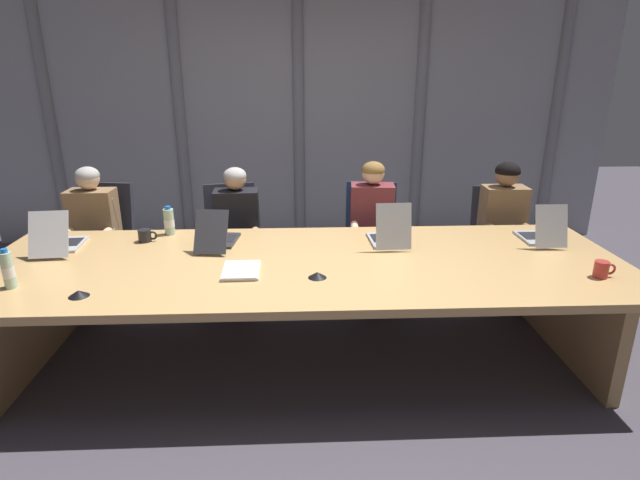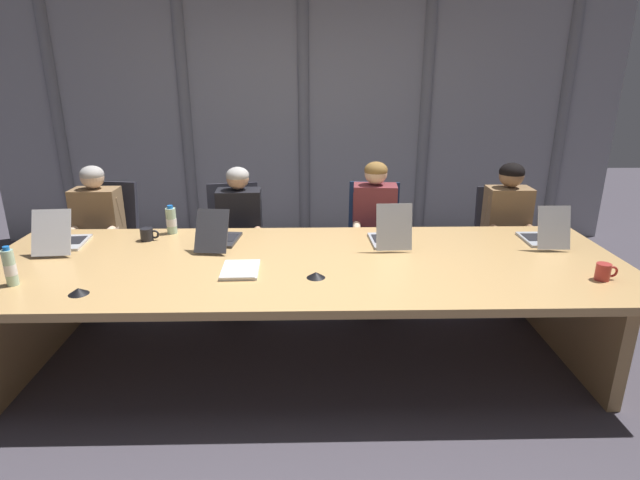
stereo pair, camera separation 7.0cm
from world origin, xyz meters
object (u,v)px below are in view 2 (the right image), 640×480
at_px(water_bottle_secondary, 10,268).
at_px(water_bottle_primary, 171,221).
at_px(laptop_right_mid, 543,236).
at_px(person_center, 374,227).
at_px(office_chair_left_mid, 236,256).
at_px(person_right_mid, 509,226).
at_px(laptop_left_mid, 219,237).
at_px(spiral_notepad, 240,270).
at_px(office_chair_right_mid, 501,256).
at_px(office_chair_center, 372,255).
at_px(coffee_mug_near, 147,234).
at_px(conference_mic_left_side, 78,291).
at_px(office_chair_left_end, 109,256).
at_px(coffee_mug_far, 604,272).
at_px(conference_mic_middle, 316,275).
at_px(person_left_end, 95,230).
at_px(laptop_left_end, 63,240).
at_px(laptop_center, 390,236).
at_px(person_left_mid, 239,230).

bearing_deg(water_bottle_secondary, water_bottle_primary, 54.47).
distance_m(laptop_right_mid, person_center, 1.27).
relative_size(office_chair_left_mid, person_right_mid, 0.82).
xyz_separation_m(person_center, water_bottle_primary, (-1.55, -0.34, 0.16)).
height_order(laptop_left_mid, office_chair_left_mid, laptop_left_mid).
distance_m(office_chair_left_mid, spiral_notepad, 1.33).
bearing_deg(office_chair_right_mid, person_center, -74.31).
xyz_separation_m(office_chair_left_mid, office_chair_center, (1.17, 0.00, 0.00)).
xyz_separation_m(coffee_mug_near, conference_mic_left_side, (-0.11, -0.90, -0.03)).
bearing_deg(office_chair_left_end, office_chair_right_mid, 99.20).
distance_m(laptop_right_mid, conference_mic_left_side, 2.98).
bearing_deg(coffee_mug_far, laptop_right_mid, 96.45).
bearing_deg(conference_mic_middle, coffee_mug_far, -2.31).
bearing_deg(person_left_end, laptop_left_mid, 61.81).
bearing_deg(office_chair_left_end, office_chair_left_mid, 99.21).
bearing_deg(spiral_notepad, laptop_left_end, 158.83).
relative_size(person_center, spiral_notepad, 3.77).
height_order(laptop_left_end, laptop_center, laptop_center).
bearing_deg(laptop_left_end, office_chair_left_end, -1.93).
bearing_deg(office_chair_right_mid, person_left_end, -79.52).
bearing_deg(laptop_left_end, person_left_mid, -64.84).
height_order(laptop_left_end, person_center, person_center).
distance_m(laptop_left_mid, water_bottle_primary, 0.47).
bearing_deg(office_chair_left_end, laptop_left_mid, 64.45).
bearing_deg(person_center, person_left_end, -84.70).
height_order(laptop_right_mid, water_bottle_primary, laptop_right_mid).
relative_size(office_chair_left_end, coffee_mug_far, 7.47).
relative_size(laptop_left_mid, conference_mic_middle, 4.41).
xyz_separation_m(office_chair_left_mid, water_bottle_primary, (-0.39, -0.50, 0.47)).
xyz_separation_m(person_left_end, person_right_mid, (3.37, 0.00, 0.01)).
bearing_deg(laptop_center, conference_mic_middle, 135.24).
distance_m(office_chair_left_end, spiral_notepad, 1.85).
relative_size(laptop_left_end, laptop_left_mid, 0.97).
height_order(water_bottle_primary, coffee_mug_far, water_bottle_primary).
height_order(person_right_mid, conference_mic_middle, person_right_mid).
relative_size(office_chair_left_end, water_bottle_primary, 4.55).
bearing_deg(coffee_mug_near, office_chair_center, 21.44).
relative_size(laptop_left_mid, laptop_right_mid, 1.23).
relative_size(office_chair_left_mid, coffee_mug_near, 7.15).
relative_size(office_chair_right_mid, person_center, 0.77).
bearing_deg(water_bottle_secondary, office_chair_right_mid, 23.12).
bearing_deg(laptop_center, spiral_notepad, 112.90).
xyz_separation_m(laptop_left_mid, office_chair_center, (1.16, 0.76, -0.43)).
distance_m(person_right_mid, water_bottle_primary, 2.69).
distance_m(water_bottle_secondary, coffee_mug_far, 3.37).
height_order(laptop_center, person_center, person_center).
xyz_separation_m(laptop_left_end, person_right_mid, (3.32, 0.64, -0.12)).
relative_size(person_right_mid, conference_mic_left_side, 10.53).
bearing_deg(coffee_mug_far, office_chair_right_mid, 91.33).
bearing_deg(coffee_mug_near, person_right_mid, 10.21).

